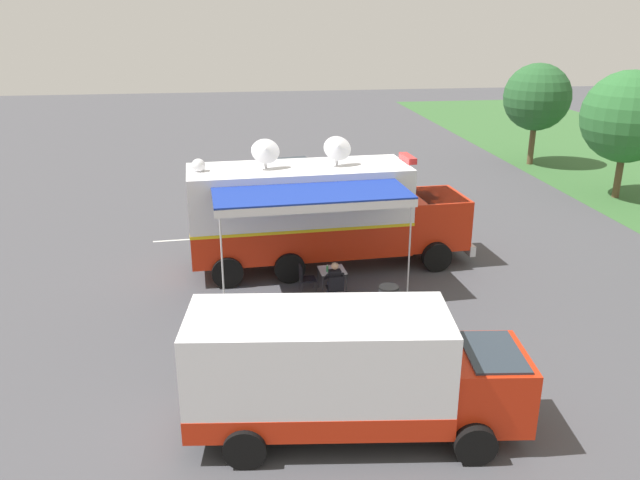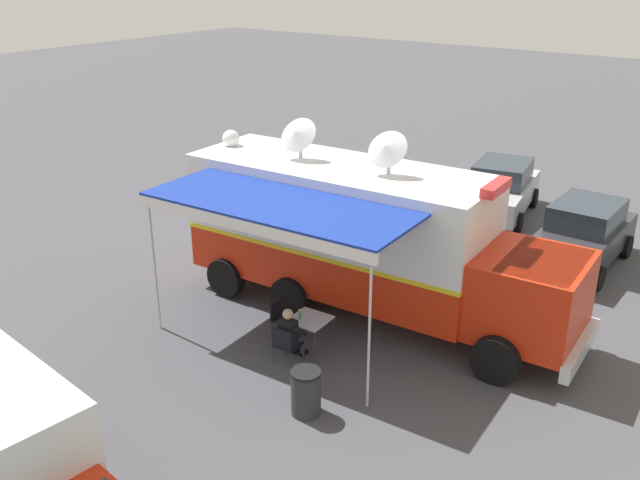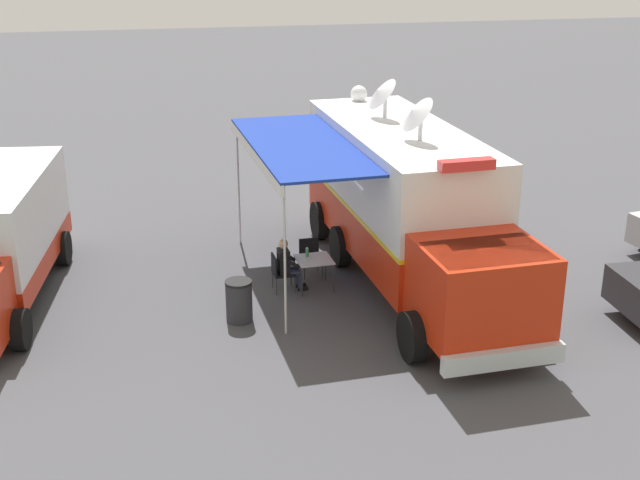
% 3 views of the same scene
% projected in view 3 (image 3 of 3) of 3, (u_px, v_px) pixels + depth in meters
% --- Properties ---
extents(ground_plane, '(100.00, 100.00, 0.00)m').
position_uv_depth(ground_plane, '(395.00, 268.00, 20.86)').
color(ground_plane, '#47474C').
extents(lot_stripe, '(0.38, 4.80, 0.01)m').
position_uv_depth(lot_stripe, '(481.00, 221.00, 24.12)').
color(lot_stripe, silver).
rests_on(lot_stripe, ground).
extents(command_truck, '(5.26, 9.61, 4.53)m').
position_uv_depth(command_truck, '(408.00, 202.00, 19.49)').
color(command_truck, red).
rests_on(command_truck, ground).
extents(folding_table, '(0.84, 0.84, 0.73)m').
position_uv_depth(folding_table, '(314.00, 261.00, 19.50)').
color(folding_table, silver).
rests_on(folding_table, ground).
extents(water_bottle, '(0.07, 0.07, 0.22)m').
position_uv_depth(water_bottle, '(307.00, 252.00, 19.57)').
color(water_bottle, '#3F9959').
rests_on(water_bottle, folding_table).
extents(folding_chair_at_table, '(0.51, 0.51, 0.87)m').
position_uv_depth(folding_chair_at_table, '(279.00, 270.00, 19.43)').
color(folding_chair_at_table, black).
rests_on(folding_chair_at_table, ground).
extents(folding_chair_beside_table, '(0.51, 0.51, 0.87)m').
position_uv_depth(folding_chair_beside_table, '(310.00, 254.00, 20.35)').
color(folding_chair_beside_table, black).
rests_on(folding_chair_beside_table, ground).
extents(seated_responder, '(0.68, 0.57, 1.25)m').
position_uv_depth(seated_responder, '(287.00, 264.00, 19.42)').
color(seated_responder, black).
rests_on(seated_responder, ground).
extents(trash_bin, '(0.57, 0.57, 0.91)m').
position_uv_depth(trash_bin, '(239.00, 301.00, 18.00)').
color(trash_bin, '#2D2D33').
rests_on(trash_bin, ground).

